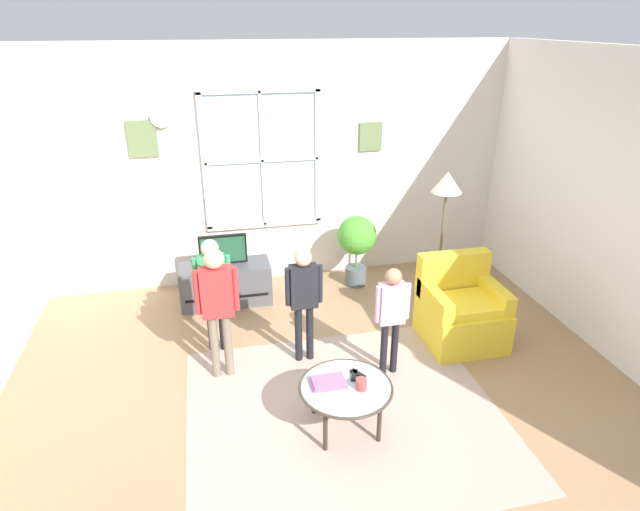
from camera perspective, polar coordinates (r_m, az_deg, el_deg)
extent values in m
cube|color=#9E7A56|center=(4.68, 1.42, -16.97)|extent=(6.25, 6.14, 0.02)
cube|color=silver|center=(6.52, -4.51, 9.45)|extent=(5.65, 0.12, 2.85)
cube|color=silver|center=(6.40, -6.22, 10.09)|extent=(1.34, 0.02, 1.59)
cube|color=white|center=(6.24, -6.54, 17.15)|extent=(1.40, 0.04, 0.06)
cube|color=white|center=(6.62, -5.90, 3.35)|extent=(1.40, 0.04, 0.06)
cube|color=white|center=(6.35, -12.28, 9.56)|extent=(0.06, 0.04, 1.59)
cube|color=white|center=(6.49, -0.24, 10.41)|extent=(0.06, 0.04, 1.59)
cube|color=white|center=(6.38, -6.20, 10.05)|extent=(0.03, 0.04, 1.59)
cube|color=white|center=(6.38, -6.20, 10.05)|extent=(1.34, 0.04, 0.03)
cube|color=#667A4C|center=(6.32, -18.48, 11.76)|extent=(0.32, 0.03, 0.40)
cube|color=#667A4C|center=(6.62, 5.45, 12.56)|extent=(0.28, 0.03, 0.34)
cylinder|color=silver|center=(6.25, -16.67, 14.08)|extent=(0.24, 0.04, 0.24)
cube|color=tan|center=(4.71, 2.57, -16.50)|extent=(2.61, 2.35, 0.01)
cube|color=#4C4C51|center=(6.30, -10.05, -2.97)|extent=(1.03, 0.43, 0.47)
cube|color=black|center=(6.14, -9.88, -4.48)|extent=(0.93, 0.02, 0.02)
cylinder|color=#4C4C4C|center=(6.19, -10.23, -0.81)|extent=(0.08, 0.08, 0.05)
cube|color=black|center=(6.12, -10.34, 0.68)|extent=(0.53, 0.05, 0.34)
cube|color=#1E4C33|center=(6.09, -10.33, 0.58)|extent=(0.49, 0.01, 0.30)
cube|color=yellow|center=(5.67, 14.90, -7.02)|extent=(0.76, 0.72, 0.42)
cube|color=yellow|center=(5.70, 14.03, -1.78)|extent=(0.76, 0.16, 0.45)
cube|color=yellow|center=(5.39, 12.20, -4.67)|extent=(0.12, 0.65, 0.20)
cube|color=yellow|center=(5.67, 18.12, -3.86)|extent=(0.12, 0.65, 0.20)
cube|color=yellow|center=(5.51, 15.40, -5.05)|extent=(0.61, 0.50, 0.08)
cylinder|color=#99B2B7|center=(4.34, 2.78, -13.89)|extent=(0.73, 0.73, 0.02)
torus|color=#3F3328|center=(4.34, 2.78, -13.89)|extent=(0.76, 0.76, 0.02)
cylinder|color=#33281E|center=(4.59, -0.69, -14.63)|extent=(0.04, 0.04, 0.39)
cylinder|color=#33281E|center=(4.68, 4.65, -13.86)|extent=(0.04, 0.04, 0.39)
cylinder|color=#33281E|center=(4.27, 0.57, -18.17)|extent=(0.04, 0.04, 0.39)
cylinder|color=#33281E|center=(4.36, 6.37, -17.23)|extent=(0.04, 0.04, 0.39)
cube|color=#C964CA|center=(4.34, 0.93, -13.55)|extent=(0.28, 0.16, 0.02)
cube|color=#C45F85|center=(4.33, 0.93, -13.30)|extent=(0.26, 0.18, 0.02)
cylinder|color=#BF3F3F|center=(4.29, 4.45, -13.57)|extent=(0.09, 0.09, 0.09)
cube|color=black|center=(4.43, 3.68, -12.67)|extent=(0.09, 0.14, 0.02)
cube|color=black|center=(4.45, 4.08, -12.52)|extent=(0.11, 0.14, 0.02)
cylinder|color=black|center=(5.41, -11.60, -7.16)|extent=(0.07, 0.07, 0.60)
cylinder|color=black|center=(5.41, -10.40, -7.06)|extent=(0.07, 0.07, 0.60)
cube|color=#338C59|center=(5.17, -11.45, -2.21)|extent=(0.26, 0.14, 0.43)
sphere|color=beige|center=(5.04, -11.72, 0.80)|extent=(0.16, 0.16, 0.16)
cylinder|color=#338C59|center=(5.14, -13.16, -2.25)|extent=(0.05, 0.05, 0.38)
cylinder|color=#338C59|center=(5.14, -9.76, -1.94)|extent=(0.05, 0.05, 0.38)
cylinder|color=#726656|center=(5.02, -11.22, -9.50)|extent=(0.08, 0.08, 0.65)
cylinder|color=#726656|center=(5.02, -9.82, -9.37)|extent=(0.08, 0.08, 0.65)
cube|color=red|center=(4.74, -11.02, -3.85)|extent=(0.28, 0.15, 0.46)
sphere|color=#D8AD8C|center=(4.61, -11.32, -0.36)|extent=(0.18, 0.18, 0.18)
cylinder|color=red|center=(4.72, -13.02, -3.89)|extent=(0.06, 0.06, 0.41)
cylinder|color=red|center=(4.72, -9.04, -3.54)|extent=(0.06, 0.06, 0.41)
cylinder|color=black|center=(5.03, 6.85, -9.81)|extent=(0.07, 0.07, 0.55)
cylinder|color=black|center=(5.06, 7.96, -9.64)|extent=(0.07, 0.07, 0.55)
cube|color=#DB9EBC|center=(4.80, 7.70, -5.10)|extent=(0.24, 0.12, 0.39)
sphere|color=#A87A5B|center=(4.68, 7.88, -2.24)|extent=(0.15, 0.15, 0.15)
cylinder|color=#DB9EBC|center=(4.74, 6.22, -5.21)|extent=(0.05, 0.05, 0.35)
cylinder|color=#DB9EBC|center=(4.82, 9.34, -4.82)|extent=(0.05, 0.05, 0.35)
cylinder|color=black|center=(5.16, -2.31, -8.34)|extent=(0.07, 0.07, 0.59)
cylinder|color=black|center=(5.18, -1.10, -8.21)|extent=(0.07, 0.07, 0.59)
cube|color=black|center=(4.92, -1.77, -3.31)|extent=(0.25, 0.13, 0.42)
sphere|color=#D8AD8C|center=(4.80, -1.82, -0.24)|extent=(0.16, 0.16, 0.16)
cylinder|color=black|center=(4.87, -3.46, -3.37)|extent=(0.05, 0.05, 0.38)
cylinder|color=black|center=(4.92, -0.02, -3.02)|extent=(0.05, 0.05, 0.38)
cylinder|color=#4C565B|center=(6.68, 3.84, -2.15)|extent=(0.27, 0.27, 0.23)
cylinder|color=#4C7238|center=(6.59, 3.89, -0.50)|extent=(0.02, 0.02, 0.19)
sphere|color=green|center=(6.46, 3.97, 2.18)|extent=(0.47, 0.47, 0.47)
cylinder|color=black|center=(6.31, 12.17, -5.39)|extent=(0.26, 0.26, 0.03)
cylinder|color=brown|center=(6.01, 12.74, 0.32)|extent=(0.03, 0.03, 1.40)
cone|color=beige|center=(5.74, 13.46, 7.66)|extent=(0.32, 0.32, 0.22)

